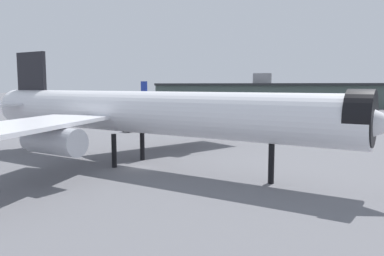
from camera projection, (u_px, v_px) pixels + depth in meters
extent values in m
plane|color=slate|center=(137.00, 169.00, 50.66)|extent=(900.00, 900.00, 0.00)
cylinder|color=white|center=(144.00, 112.00, 51.78)|extent=(56.60, 10.73, 5.65)
cone|color=white|center=(373.00, 123.00, 37.06)|extent=(6.69, 6.07, 5.53)
cone|color=white|center=(16.00, 106.00, 66.50)|extent=(7.80, 6.01, 5.36)
cylinder|color=black|center=(361.00, 118.00, 37.61)|extent=(3.05, 5.91, 5.70)
cube|color=white|center=(181.00, 110.00, 67.22)|extent=(18.27, 26.84, 0.45)
cylinder|color=#B7BAC1|center=(177.00, 122.00, 64.15)|extent=(8.13, 3.81, 3.11)
cube|color=white|center=(21.00, 126.00, 41.03)|extent=(14.40, 26.71, 0.45)
cylinder|color=#B7BAC1|center=(54.00, 141.00, 43.10)|extent=(8.13, 3.81, 3.11)
cube|color=black|center=(32.00, 80.00, 63.65)|extent=(6.78, 1.17, 9.03)
cube|color=white|center=(60.00, 102.00, 70.15)|extent=(5.97, 10.56, 0.34)
cylinder|color=black|center=(271.00, 164.00, 42.93)|extent=(0.68, 0.68, 4.52)
cylinder|color=black|center=(142.00, 145.00, 56.33)|extent=(0.68, 0.68, 4.52)
cylinder|color=black|center=(114.00, 151.00, 51.32)|extent=(0.68, 0.68, 4.52)
cylinder|color=silver|center=(165.00, 97.00, 172.95)|extent=(37.92, 17.82, 4.39)
cone|color=silver|center=(195.00, 98.00, 158.77)|extent=(6.03, 5.73, 4.30)
cone|color=silver|center=(140.00, 96.00, 187.12)|extent=(6.81, 5.91, 4.17)
cylinder|color=black|center=(194.00, 97.00, 159.38)|extent=(3.41, 4.84, 4.43)
cube|color=silver|center=(179.00, 97.00, 182.59)|extent=(15.78, 17.54, 0.35)
cylinder|color=#B7BAC1|center=(177.00, 101.00, 180.65)|extent=(5.94, 4.18, 2.41)
cube|color=silver|center=(142.00, 98.00, 167.82)|extent=(7.03, 17.76, 0.35)
cylinder|color=#B7BAC1|center=(147.00, 102.00, 168.71)|extent=(5.94, 4.18, 2.41)
cube|color=navy|center=(144.00, 89.00, 184.46)|extent=(4.52, 2.06, 7.02)
cube|color=silver|center=(151.00, 95.00, 188.47)|extent=(5.74, 7.78, 0.26)
cube|color=silver|center=(135.00, 95.00, 182.27)|extent=(5.74, 7.78, 0.26)
cylinder|color=black|center=(184.00, 107.00, 164.32)|extent=(0.53, 0.53, 3.51)
cylinder|color=black|center=(167.00, 105.00, 176.36)|extent=(0.53, 0.53, 3.51)
cylinder|color=black|center=(159.00, 106.00, 173.25)|extent=(0.53, 0.53, 3.51)
cylinder|color=#939399|center=(262.00, 89.00, 209.90)|extent=(10.11, 10.11, 17.29)
cube|color=black|center=(330.00, 140.00, 73.10)|extent=(3.87, 5.94, 0.35)
cube|color=#E5B70C|center=(327.00, 135.00, 71.82)|extent=(2.86, 2.80, 1.60)
cube|color=#1E2D38|center=(324.00, 134.00, 71.08)|extent=(1.86, 0.67, 0.80)
cube|color=#E5B70C|center=(333.00, 133.00, 73.66)|extent=(3.20, 3.85, 2.20)
cylinder|color=black|center=(332.00, 142.00, 70.95)|extent=(0.54, 0.94, 0.90)
cylinder|color=black|center=(320.00, 141.00, 72.55)|extent=(0.54, 0.94, 0.90)
cylinder|color=black|center=(341.00, 140.00, 73.69)|extent=(0.54, 0.94, 0.90)
cylinder|color=black|center=(329.00, 139.00, 75.29)|extent=(0.54, 0.94, 0.90)
cube|color=black|center=(128.00, 131.00, 90.08)|extent=(2.67, 1.99, 0.20)
cube|color=beige|center=(128.00, 127.00, 89.99)|extent=(2.67, 1.99, 1.40)
sphere|color=black|center=(123.00, 131.00, 90.12)|extent=(0.44, 0.44, 0.44)
sphere|color=black|center=(128.00, 131.00, 91.27)|extent=(0.44, 0.44, 0.44)
sphere|color=black|center=(129.00, 132.00, 88.91)|extent=(0.44, 0.44, 0.44)
sphere|color=black|center=(134.00, 131.00, 90.07)|extent=(0.44, 0.44, 0.44)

